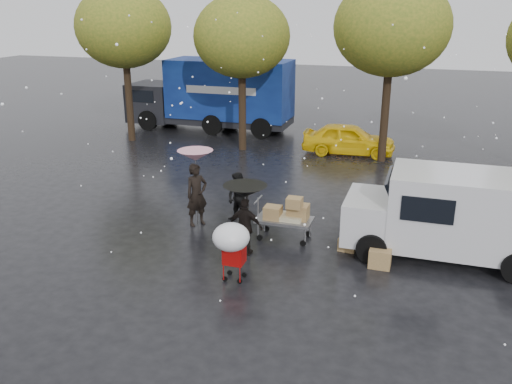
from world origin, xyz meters
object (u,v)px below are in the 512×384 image
(shopping_cart, at_px, (232,240))
(blue_truck, at_px, (214,95))
(person_pink, at_px, (197,195))
(yellow_taxi, at_px, (349,139))
(vendor_cart, at_px, (287,214))
(person_black, at_px, (245,227))
(white_van, at_px, (453,214))

(shopping_cart, height_order, blue_truck, blue_truck)
(person_pink, relative_size, yellow_taxi, 0.47)
(vendor_cart, height_order, yellow_taxi, yellow_taxi)
(person_black, distance_m, yellow_taxi, 10.63)
(shopping_cart, relative_size, yellow_taxi, 0.38)
(person_pink, bearing_deg, shopping_cart, -107.07)
(blue_truck, xyz_separation_m, yellow_taxi, (7.18, -2.69, -1.10))
(vendor_cart, relative_size, yellow_taxi, 0.39)
(person_pink, relative_size, person_black, 1.21)
(shopping_cart, relative_size, white_van, 0.30)
(person_pink, height_order, vendor_cart, person_pink)
(person_black, distance_m, vendor_cart, 1.46)
(person_pink, bearing_deg, person_black, -89.60)
(person_pink, height_order, yellow_taxi, person_pink)
(white_van, distance_m, yellow_taxi, 9.95)
(vendor_cart, xyz_separation_m, white_van, (4.15, 0.22, 0.43))
(person_pink, bearing_deg, blue_truck, 56.43)
(white_van, bearing_deg, blue_truck, 133.20)
(shopping_cart, xyz_separation_m, white_van, (4.73, 2.95, 0.10))
(shopping_cart, height_order, white_van, white_van)
(white_van, height_order, blue_truck, blue_truck)
(blue_truck, bearing_deg, white_van, -46.80)
(person_black, bearing_deg, white_van, -163.56)
(white_van, bearing_deg, person_pink, -179.91)
(vendor_cart, bearing_deg, shopping_cart, -101.96)
(person_black, xyz_separation_m, vendor_cart, (0.77, 1.24, -0.03))
(white_van, distance_m, blue_truck, 16.23)
(person_pink, distance_m, vendor_cart, 2.74)
(person_black, bearing_deg, blue_truck, -65.07)
(vendor_cart, distance_m, blue_truck, 13.95)
(yellow_taxi, bearing_deg, person_black, 170.87)
(yellow_taxi, bearing_deg, person_pink, 158.32)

